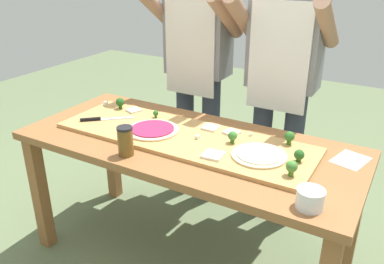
{
  "coord_description": "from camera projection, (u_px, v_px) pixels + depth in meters",
  "views": [
    {
      "loc": [
        0.94,
        -1.58,
        1.62
      ],
      "look_at": [
        0.0,
        0.04,
        0.78
      ],
      "focal_mm": 37.72,
      "sensor_mm": 36.0,
      "label": 1
    }
  ],
  "objects": [
    {
      "name": "prep_table",
      "position": [
        188.0,
        158.0,
        2.07
      ],
      "size": [
        1.72,
        0.75,
        0.75
      ],
      "color": "brown",
      "rests_on": "ground"
    },
    {
      "name": "broccoli_floret_back_left",
      "position": [
        156.0,
        113.0,
        2.25
      ],
      "size": [
        0.03,
        0.03,
        0.04
      ],
      "color": "#366618",
      "rests_on": "cutting_board"
    },
    {
      "name": "flour_cup",
      "position": [
        310.0,
        200.0,
        1.49
      ],
      "size": [
        0.11,
        0.11,
        0.08
      ],
      "color": "white",
      "rests_on": "prep_table"
    },
    {
      "name": "cook_right",
      "position": [
        283.0,
        71.0,
        2.31
      ],
      "size": [
        0.54,
        0.39,
        1.67
      ],
      "color": "#333847",
      "rests_on": "ground"
    },
    {
      "name": "sauce_jar",
      "position": [
        125.0,
        141.0,
        1.86
      ],
      "size": [
        0.07,
        0.07,
        0.14
      ],
      "color": "brown",
      "rests_on": "prep_table"
    },
    {
      "name": "pizza_slice_near_right",
      "position": [
        213.0,
        155.0,
        1.83
      ],
      "size": [
        0.1,
        0.1,
        0.01
      ],
      "primitive_type": "cube",
      "rotation": [
        0.0,
        0.0,
        0.07
      ],
      "color": "silver",
      "rests_on": "cutting_board"
    },
    {
      "name": "pizza_whole_beet_magenta",
      "position": [
        153.0,
        130.0,
        2.09
      ],
      "size": [
        0.27,
        0.27,
        0.02
      ],
      "color": "beige",
      "rests_on": "cutting_board"
    },
    {
      "name": "broccoli_floret_front_mid",
      "position": [
        120.0,
        102.0,
        2.38
      ],
      "size": [
        0.05,
        0.05,
        0.07
      ],
      "color": "#2C5915",
      "rests_on": "cutting_board"
    },
    {
      "name": "pizza_slice_center",
      "position": [
        134.0,
        110.0,
        2.35
      ],
      "size": [
        0.09,
        0.09,
        0.01
      ],
      "primitive_type": "cube",
      "rotation": [
        0.0,
        0.0,
        -0.38
      ],
      "color": "silver",
      "rests_on": "cutting_board"
    },
    {
      "name": "chefs_knife",
      "position": [
        99.0,
        119.0,
        2.23
      ],
      "size": [
        0.23,
        0.21,
        0.02
      ],
      "color": "#B7BABF",
      "rests_on": "cutting_board"
    },
    {
      "name": "broccoli_floret_center_right",
      "position": [
        299.0,
        155.0,
        1.77
      ],
      "size": [
        0.05,
        0.05,
        0.06
      ],
      "color": "#2C5915",
      "rests_on": "cutting_board"
    },
    {
      "name": "pizza_whole_white_garlic",
      "position": [
        259.0,
        155.0,
        1.83
      ],
      "size": [
        0.25,
        0.25,
        0.02
      ],
      "color": "beige",
      "rests_on": "cutting_board"
    },
    {
      "name": "cheese_crumble_c",
      "position": [
        106.0,
        103.0,
        2.45
      ],
      "size": [
        0.02,
        0.02,
        0.02
      ],
      "primitive_type": "cube",
      "rotation": [
        0.0,
        0.0,
        0.22
      ],
      "color": "white",
      "rests_on": "cutting_board"
    },
    {
      "name": "recipe_note",
      "position": [
        351.0,
        160.0,
        1.84
      ],
      "size": [
        0.17,
        0.2,
        0.0
      ],
      "primitive_type": "cube",
      "rotation": [
        0.0,
        0.0,
        -0.25
      ],
      "color": "white",
      "rests_on": "prep_table"
    },
    {
      "name": "broccoli_floret_center_left",
      "position": [
        233.0,
        136.0,
        1.95
      ],
      "size": [
        0.05,
        0.05,
        0.06
      ],
      "color": "#3F7220",
      "rests_on": "cutting_board"
    },
    {
      "name": "cheese_crumble_b",
      "position": [
        197.0,
        137.0,
        2.0
      ],
      "size": [
        0.02,
        0.02,
        0.02
      ],
      "primitive_type": "cube",
      "rotation": [
        0.0,
        0.0,
        1.39
      ],
      "color": "silver",
      "rests_on": "cutting_board"
    },
    {
      "name": "cutting_board",
      "position": [
        183.0,
        137.0,
        2.05
      ],
      "size": [
        1.34,
        0.43,
        0.02
      ],
      "primitive_type": "cube",
      "color": "tan",
      "rests_on": "prep_table"
    },
    {
      "name": "pizza_slice_near_left",
      "position": [
        231.0,
        132.0,
        2.06
      ],
      "size": [
        0.09,
        0.09,
        0.01
      ],
      "primitive_type": "cube",
      "rotation": [
        0.0,
        0.0,
        -0.34
      ],
      "color": "silver",
      "rests_on": "cutting_board"
    },
    {
      "name": "pizza_slice_far_left",
      "position": [
        211.0,
        128.0,
        2.12
      ],
      "size": [
        0.08,
        0.08,
        0.01
      ],
      "primitive_type": "cube",
      "rotation": [
        0.0,
        0.0,
        -0.01
      ],
      "color": "silver",
      "rests_on": "cutting_board"
    },
    {
      "name": "ground_plane",
      "position": [
        188.0,
        258.0,
        2.34
      ],
      "size": [
        8.0,
        8.0,
        0.0
      ],
      "primitive_type": "plane",
      "color": "#60704C"
    },
    {
      "name": "broccoli_floret_front_left",
      "position": [
        292.0,
        167.0,
        1.66
      ],
      "size": [
        0.05,
        0.05,
        0.07
      ],
      "color": "#487A23",
      "rests_on": "cutting_board"
    },
    {
      "name": "cheese_crumble_a",
      "position": [
        251.0,
        135.0,
        2.03
      ],
      "size": [
        0.02,
        0.02,
        0.01
      ],
      "primitive_type": "cube",
      "rotation": [
        0.0,
        0.0,
        0.73
      ],
      "color": "silver",
      "rests_on": "cutting_board"
    },
    {
      "name": "broccoli_floret_back_right",
      "position": [
        289.0,
        137.0,
        1.93
      ],
      "size": [
        0.05,
        0.05,
        0.07
      ],
      "color": "#366618",
      "rests_on": "cutting_board"
    },
    {
      "name": "cook_left",
      "position": [
        197.0,
        59.0,
        2.57
      ],
      "size": [
        0.54,
        0.39,
        1.67
      ],
      "color": "#333847",
      "rests_on": "ground"
    }
  ]
}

